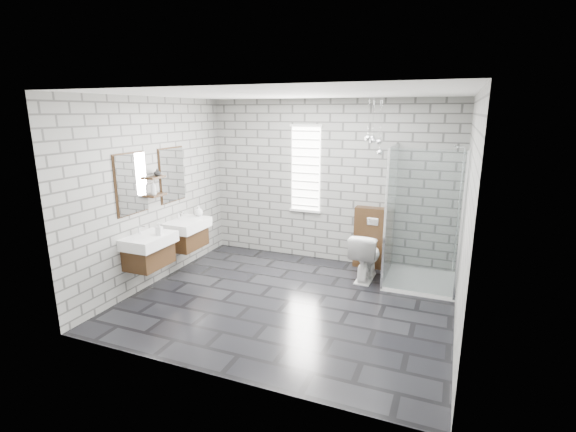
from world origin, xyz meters
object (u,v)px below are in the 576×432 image
Objects in this scene: vanity_left at (147,242)px; vanity_right at (185,226)px; cistern_panel at (373,238)px; toilet at (366,256)px; shower_enclosure at (414,253)px.

vanity_left is 0.88m from vanity_right.
vanity_left is 3.48m from cistern_panel.
vanity_right is at bearing -154.39° from cistern_panel.
vanity_right reaches higher than toilet.
shower_enclosure is (3.41, 0.78, -0.25)m from vanity_right.
toilet is at bearing -90.00° from cistern_panel.
vanity_left is 1.57× the size of cistern_panel.
cistern_panel is 0.55m from toilet.
cistern_panel is 0.49× the size of shower_enclosure.
shower_enclosure is at bearing 25.99° from vanity_left.
shower_enclosure reaches higher than toilet.
vanity_right is 3.01m from cistern_panel.
vanity_right is 1.57× the size of cistern_panel.
shower_enclosure is at bearing -177.47° from toilet.
shower_enclosure reaches higher than vanity_left.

